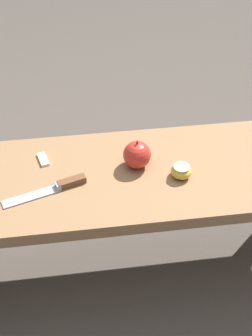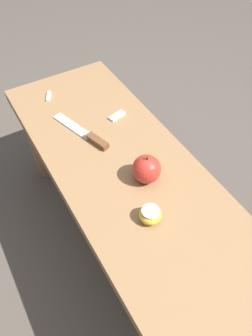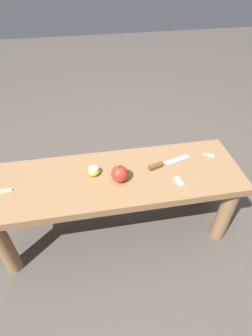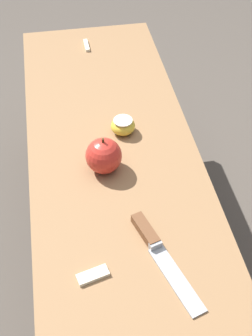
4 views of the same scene
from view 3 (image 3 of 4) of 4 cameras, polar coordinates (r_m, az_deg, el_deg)
The scene contains 8 objects.
ground_plane at distance 1.62m, azimuth -1.89°, elevation -13.08°, with size 8.00×8.00×0.00m, color #4C443D.
wooden_bench at distance 1.35m, azimuth -2.22°, elevation -4.61°, with size 1.26×0.40×0.44m.
knife at distance 1.35m, azimuth 8.07°, elevation 0.86°, with size 0.24×0.10×0.02m.
apple_whole at distance 1.23m, azimuth -1.40°, elevation -1.28°, with size 0.08×0.08×0.09m.
apple_cut at distance 1.29m, azimuth -7.07°, elevation -0.67°, with size 0.06×0.06×0.04m.
apple_slice_near_knife at distance 1.33m, azimuth -24.89°, elevation -4.50°, with size 0.06×0.01×0.01m.
apple_slice_center at distance 1.46m, azimuth 17.55°, elevation 2.73°, with size 0.05×0.04×0.01m.
apple_slice_near_bowl at distance 1.28m, azimuth 11.43°, elevation -2.81°, with size 0.04×0.06×0.01m.
Camera 3 is at (0.11, 0.92, 1.33)m, focal length 28.00 mm.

